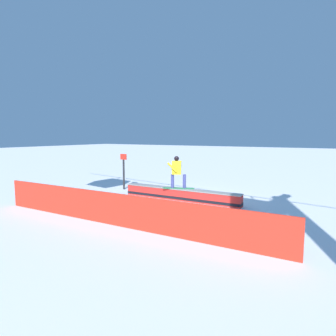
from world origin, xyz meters
name	(u,v)px	position (x,y,z in m)	size (l,w,h in m)	color
ground_plane	(180,200)	(0.00, 0.00, 0.00)	(120.00, 120.00, 0.00)	white
grind_box	(180,195)	(0.00, 0.00, 0.24)	(5.56, 0.55, 0.53)	red
snowboarder	(177,171)	(0.15, 0.03, 1.31)	(1.40, 0.80, 1.45)	#2B8B4C
safety_fence	(118,210)	(0.00, 4.24, 0.53)	(10.78, 0.06, 1.05)	red
trail_marker	(124,170)	(3.82, -0.73, 1.02)	(0.40, 0.10, 1.90)	#262628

